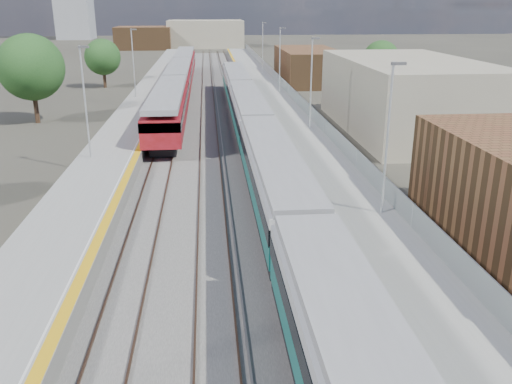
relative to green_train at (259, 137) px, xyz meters
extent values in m
plane|color=#47443A|center=(-1.50, 15.45, -2.12)|extent=(320.00, 320.00, 0.00)
cube|color=#565451|center=(-3.75, 17.95, -2.09)|extent=(10.50, 155.00, 0.06)
cube|color=#4C3323|center=(-0.72, 20.45, -2.01)|extent=(0.07, 160.00, 0.14)
cube|color=#4C3323|center=(0.72, 20.45, -2.01)|extent=(0.07, 160.00, 0.14)
cube|color=#4C3323|center=(-4.22, 20.45, -2.01)|extent=(0.07, 160.00, 0.14)
cube|color=#4C3323|center=(-2.78, 20.45, -2.01)|extent=(0.07, 160.00, 0.14)
cube|color=#4C3323|center=(-7.72, 20.45, -2.01)|extent=(0.07, 160.00, 0.14)
cube|color=#4C3323|center=(-6.28, 20.45, -2.01)|extent=(0.07, 160.00, 0.14)
cube|color=gray|center=(-1.05, 20.45, -2.02)|extent=(0.08, 160.00, 0.10)
cube|color=gray|center=(-2.45, 20.45, -2.02)|extent=(0.08, 160.00, 0.10)
cube|color=slate|center=(3.75, 17.95, -1.62)|extent=(4.70, 155.00, 1.00)
cube|color=gray|center=(3.75, 17.95, -1.11)|extent=(4.70, 155.00, 0.03)
cube|color=gold|center=(1.65, 17.95, -1.09)|extent=(0.40, 155.00, 0.01)
cube|color=gray|center=(5.95, 17.95, -0.52)|extent=(0.06, 155.00, 1.20)
cylinder|color=#9EA0A3|center=(5.10, -12.55, 2.65)|extent=(0.12, 0.12, 7.50)
cube|color=#4C4C4F|center=(5.35, -12.55, 6.30)|extent=(0.70, 0.18, 0.14)
cylinder|color=#9EA0A3|center=(5.10, 7.45, 2.65)|extent=(0.12, 0.12, 7.50)
cube|color=#4C4C4F|center=(5.35, 7.45, 6.30)|extent=(0.70, 0.18, 0.14)
cylinder|color=#9EA0A3|center=(5.10, 27.45, 2.65)|extent=(0.12, 0.12, 7.50)
cube|color=#4C4C4F|center=(5.35, 27.45, 6.30)|extent=(0.70, 0.18, 0.14)
cylinder|color=#9EA0A3|center=(5.10, 47.45, 2.65)|extent=(0.12, 0.12, 7.50)
cube|color=#4C4C4F|center=(5.35, 47.45, 6.30)|extent=(0.70, 0.18, 0.14)
cube|color=slate|center=(-10.55, 17.95, -1.62)|extent=(4.30, 155.00, 1.00)
cube|color=gray|center=(-10.55, 17.95, -1.11)|extent=(4.30, 155.00, 0.03)
cube|color=gold|center=(-8.65, 17.95, -1.09)|extent=(0.45, 155.00, 0.01)
cube|color=silver|center=(-9.00, 17.95, -1.09)|extent=(0.08, 155.00, 0.01)
cylinder|color=#9EA0A3|center=(-11.70, -0.55, 2.65)|extent=(0.12, 0.12, 7.50)
cube|color=#4C4C4F|center=(-11.45, -0.55, 6.30)|extent=(0.70, 0.18, 0.14)
cylinder|color=#9EA0A3|center=(-11.70, 25.45, 2.65)|extent=(0.12, 0.12, 7.50)
cube|color=#4C4C4F|center=(-11.45, 25.45, 6.30)|extent=(0.70, 0.18, 0.14)
cube|color=gray|center=(14.50, 10.45, 1.08)|extent=(11.00, 22.00, 6.40)
cube|color=brown|center=(11.50, 43.45, 0.28)|extent=(8.00, 18.00, 4.80)
cube|color=gray|center=(-3.50, 115.45, 1.38)|extent=(20.00, 14.00, 7.00)
cube|color=brown|center=(-19.50, 110.45, 0.68)|extent=(14.00, 12.00, 5.60)
cube|color=gray|center=(0.00, -28.27, 1.31)|extent=(2.37, 18.48, 0.38)
cube|color=black|center=(0.00, -9.29, -1.28)|extent=(2.58, 18.48, 0.44)
cube|color=#13665E|center=(0.00, -9.29, -0.52)|extent=(2.67, 18.48, 1.08)
cube|color=black|center=(0.00, -9.29, 0.33)|extent=(2.73, 18.48, 0.74)
cube|color=silver|center=(0.00, -9.29, 0.92)|extent=(2.67, 18.48, 0.45)
cube|color=gray|center=(0.00, -9.29, 1.31)|extent=(2.37, 18.48, 0.38)
cube|color=black|center=(0.00, 9.70, -1.28)|extent=(2.58, 18.48, 0.44)
cube|color=#13665E|center=(0.00, 9.70, -0.52)|extent=(2.67, 18.48, 1.08)
cube|color=black|center=(0.00, 9.70, 0.33)|extent=(2.73, 18.48, 0.74)
cube|color=silver|center=(0.00, 9.70, 0.92)|extent=(2.67, 18.48, 0.45)
cube|color=gray|center=(0.00, 9.70, 1.31)|extent=(2.37, 18.48, 0.38)
cube|color=black|center=(0.00, 28.68, -1.28)|extent=(2.58, 18.48, 0.44)
cube|color=#13665E|center=(0.00, 28.68, -0.52)|extent=(2.67, 18.48, 1.08)
cube|color=black|center=(0.00, 28.68, 0.33)|extent=(2.73, 18.48, 0.74)
cube|color=silver|center=(0.00, 28.68, 0.92)|extent=(2.67, 18.48, 0.45)
cube|color=gray|center=(0.00, 28.68, 1.31)|extent=(2.37, 18.48, 0.38)
cube|color=black|center=(-7.00, 10.76, -1.62)|extent=(2.01, 17.10, 0.70)
cube|color=maroon|center=(-7.00, 10.76, 0.05)|extent=(2.96, 20.12, 2.12)
cube|color=black|center=(-7.00, 10.76, 0.58)|extent=(3.03, 20.12, 0.74)
cube|color=gray|center=(-7.00, 10.76, 1.64)|extent=(2.65, 20.12, 0.42)
cube|color=black|center=(-7.00, 31.38, -1.62)|extent=(2.01, 17.10, 0.70)
cube|color=maroon|center=(-7.00, 31.38, 0.05)|extent=(2.96, 20.12, 2.12)
cube|color=black|center=(-7.00, 31.38, 0.58)|extent=(3.03, 20.12, 0.74)
cube|color=gray|center=(-7.00, 31.38, 1.64)|extent=(2.65, 20.12, 0.42)
cube|color=black|center=(-7.00, 51.99, -1.62)|extent=(2.01, 17.10, 0.70)
cube|color=maroon|center=(-7.00, 51.99, 0.05)|extent=(2.96, 20.12, 2.12)
cube|color=black|center=(-7.00, 51.99, 0.58)|extent=(3.03, 20.12, 0.74)
cube|color=gray|center=(-7.00, 51.99, 1.64)|extent=(2.65, 20.12, 0.42)
cylinder|color=#382619|center=(-20.22, 16.69, -0.63)|extent=(0.44, 0.44, 2.97)
sphere|color=#184018|center=(-20.22, 16.69, 3.25)|extent=(6.27, 6.27, 6.27)
cylinder|color=#382619|center=(-17.74, 40.36, -0.96)|extent=(0.44, 0.44, 2.32)
sphere|color=#184018|center=(-17.74, 40.36, 2.06)|extent=(4.89, 4.89, 4.89)
cylinder|color=#382619|center=(19.65, 34.60, -0.97)|extent=(0.44, 0.44, 2.29)
sphere|color=#184018|center=(19.65, 34.60, 2.02)|extent=(4.84, 4.84, 4.84)
camera|label=1|loc=(-3.55, -37.53, 8.90)|focal=38.00mm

